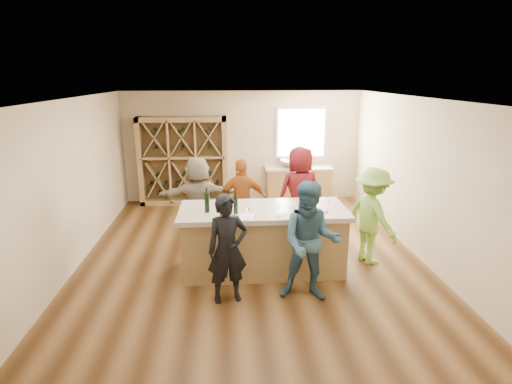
{
  "coord_description": "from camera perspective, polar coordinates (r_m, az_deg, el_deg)",
  "views": [
    {
      "loc": [
        -0.4,
        -6.64,
        3.15
      ],
      "look_at": [
        0.1,
        0.2,
        1.15
      ],
      "focal_mm": 28.0,
      "sensor_mm": 36.0,
      "label": 1
    }
  ],
  "objects": [
    {
      "name": "floor",
      "position": [
        7.39,
        -0.67,
        -9.43
      ],
      "size": [
        6.0,
        7.0,
        0.1
      ],
      "primitive_type": "cube",
      "color": "brown",
      "rests_on": "ground"
    },
    {
      "name": "ceiling",
      "position": [
        6.66,
        -0.75,
        13.66
      ],
      "size": [
        6.0,
        7.0,
        0.1
      ],
      "primitive_type": "cube",
      "color": "white",
      "rests_on": "ground"
    },
    {
      "name": "wall_back",
      "position": [
        10.35,
        -1.93,
        6.51
      ],
      "size": [
        6.0,
        0.1,
        2.8
      ],
      "primitive_type": "cube",
      "color": "#C9B492",
      "rests_on": "ground"
    },
    {
      "name": "wall_front",
      "position": [
        3.58,
        2.89,
        -13.09
      ],
      "size": [
        6.0,
        0.1,
        2.8
      ],
      "primitive_type": "cube",
      "color": "#C9B492",
      "rests_on": "ground"
    },
    {
      "name": "wall_left",
      "position": [
        7.36,
        -25.14,
        0.93
      ],
      "size": [
        0.1,
        7.0,
        2.8
      ],
      "primitive_type": "cube",
      "color": "#C9B492",
      "rests_on": "ground"
    },
    {
      "name": "wall_right",
      "position": [
        7.69,
        22.62,
        1.82
      ],
      "size": [
        0.1,
        7.0,
        2.8
      ],
      "primitive_type": "cube",
      "color": "#C9B492",
      "rests_on": "ground"
    },
    {
      "name": "window_frame",
      "position": [
        10.39,
        6.46,
        8.41
      ],
      "size": [
        1.3,
        0.06,
        1.3
      ],
      "primitive_type": "cube",
      "color": "white",
      "rests_on": "wall_back"
    },
    {
      "name": "window_pane",
      "position": [
        10.35,
        6.49,
        8.38
      ],
      "size": [
        1.18,
        0.01,
        1.18
      ],
      "primitive_type": "cube",
      "color": "white",
      "rests_on": "wall_back"
    },
    {
      "name": "wine_rack",
      "position": [
        10.18,
        -10.33,
        4.38
      ],
      "size": [
        2.2,
        0.45,
        2.2
      ],
      "primitive_type": "cube",
      "color": "olive",
      "rests_on": "floor"
    },
    {
      "name": "back_counter_base",
      "position": [
        10.37,
        5.96,
        0.96
      ],
      "size": [
        1.6,
        0.58,
        0.86
      ],
      "primitive_type": "cube",
      "color": "olive",
      "rests_on": "floor"
    },
    {
      "name": "back_counter_top",
      "position": [
        10.26,
        6.03,
        3.44
      ],
      "size": [
        1.7,
        0.62,
        0.06
      ],
      "primitive_type": "cube",
      "color": "#B1A691",
      "rests_on": "back_counter_base"
    },
    {
      "name": "sink",
      "position": [
        10.2,
        4.94,
        4.1
      ],
      "size": [
        0.54,
        0.54,
        0.19
      ],
      "primitive_type": "imported",
      "color": "silver",
      "rests_on": "back_counter_top"
    },
    {
      "name": "faucet",
      "position": [
        10.36,
        4.79,
        4.62
      ],
      "size": [
        0.02,
        0.02,
        0.3
      ],
      "primitive_type": "cylinder",
      "color": "silver",
      "rests_on": "back_counter_top"
    },
    {
      "name": "tasting_counter_base",
      "position": [
        6.69,
        1.01,
        -7.1
      ],
      "size": [
        2.6,
        1.0,
        1.0
      ],
      "primitive_type": "cube",
      "color": "olive",
      "rests_on": "floor"
    },
    {
      "name": "tasting_counter_top",
      "position": [
        6.49,
        1.03,
        -2.72
      ],
      "size": [
        2.72,
        1.12,
        0.08
      ],
      "primitive_type": "cube",
      "color": "#B1A691",
      "rests_on": "tasting_counter_base"
    },
    {
      "name": "wine_bottle_a",
      "position": [
        6.32,
        -7.02,
        -1.5
      ],
      "size": [
        0.1,
        0.1,
        0.32
      ],
      "primitive_type": "cylinder",
      "rotation": [
        0.0,
        0.0,
        0.43
      ],
      "color": "black",
      "rests_on": "tasting_counter_top"
    },
    {
      "name": "wine_bottle_b",
      "position": [
        6.14,
        -4.92,
        -2.21
      ],
      "size": [
        0.07,
        0.07,
        0.27
      ],
      "primitive_type": "cylinder",
      "rotation": [
        0.0,
        0.0,
        0.08
      ],
      "color": "black",
      "rests_on": "tasting_counter_top"
    },
    {
      "name": "wine_bottle_c",
      "position": [
        6.33,
        -3.92,
        -1.54
      ],
      "size": [
        0.08,
        0.08,
        0.28
      ],
      "primitive_type": "cylinder",
      "rotation": [
        0.0,
        0.0,
        0.19
      ],
      "color": "black",
      "rests_on": "tasting_counter_top"
    },
    {
      "name": "wine_bottle_d",
      "position": [
        6.22,
        -2.91,
        -1.84
      ],
      "size": [
        0.07,
        0.07,
        0.28
      ],
      "primitive_type": "cylinder",
      "rotation": [
        0.0,
        0.0,
        0.04
      ],
      "color": "black",
      "rests_on": "tasting_counter_top"
    },
    {
      "name": "wine_glass_a",
      "position": [
        5.97,
        -1.22,
        -3.11
      ],
      "size": [
        0.08,
        0.08,
        0.18
      ],
      "primitive_type": "cone",
      "rotation": [
        0.0,
        0.0,
        -0.23
      ],
      "color": "white",
      "rests_on": "tasting_counter_top"
    },
    {
      "name": "wine_glass_b",
      "position": [
        6.09,
        3.15,
        -2.83
      ],
      "size": [
        0.06,
        0.06,
        0.17
      ],
      "primitive_type": "cone",
      "rotation": [
        0.0,
        0.0,
        0.0
      ],
      "color": "white",
      "rests_on": "tasting_counter_top"
    },
    {
      "name": "wine_glass_c",
      "position": [
        6.11,
        7.82,
        -2.82
      ],
      "size": [
        0.09,
        0.09,
        0.18
      ],
      "primitive_type": "cone",
      "rotation": [
        0.0,
        0.0,
        0.37
      ],
      "color": "white",
      "rests_on": "tasting_counter_top"
    },
    {
      "name": "wine_glass_d",
      "position": [
        6.41,
        5.6,
        -1.85
      ],
      "size": [
        0.08,
        0.08,
        0.18
      ],
      "primitive_type": "cone",
      "rotation": [
        0.0,
        0.0,
        -0.26
      ],
      "color": "white",
      "rests_on": "tasting_counter_top"
    },
    {
      "name": "wine_glass_e",
      "position": [
        6.36,
        10.07,
        -2.05
      ],
      "size": [
        0.09,
        0.09,
        0.2
      ],
      "primitive_type": "cone",
      "rotation": [
        0.0,
        0.0,
        0.28
      ],
      "color": "white",
      "rests_on": "tasting_counter_top"
    },
    {
      "name": "tasting_menu_a",
      "position": [
        6.11,
        -1.49,
        -3.54
      ],
      "size": [
        0.31,
        0.37,
        0.0
      ],
      "primitive_type": "cube",
      "rotation": [
        0.0,
        0.0,
        -0.22
      ],
      "color": "white",
      "rests_on": "tasting_counter_top"
    },
    {
      "name": "tasting_menu_b",
      "position": [
        6.16,
        4.0,
        -3.43
      ],
      "size": [
        0.23,
        0.3,
        0.0
      ],
      "primitive_type": "cube",
      "rotation": [
        0.0,
        0.0,
        0.08
      ],
      "color": "white",
      "rests_on": "tasting_counter_top"
    },
    {
      "name": "tasting_menu_c",
      "position": [
        6.23,
        9.28,
        -3.36
      ],
      "size": [
        0.31,
        0.36,
        0.0
      ],
      "primitive_type": "cube",
      "rotation": [
        0.0,
        0.0,
        0.39
      ],
      "color": "white",
      "rests_on": "tasting_counter_top"
    },
    {
      "name": "person_near_left",
      "position": [
        5.7,
        -4.1,
        -8.16
      ],
      "size": [
        0.67,
        0.55,
        1.6
      ],
      "primitive_type": "imported",
      "rotation": [
        0.0,
        0.0,
        0.23
      ],
      "color": "black",
      "rests_on": "floor"
    },
    {
      "name": "person_near_right",
      "position": [
        5.75,
        7.79,
        -7.11
      ],
      "size": [
        0.94,
        0.63,
        1.77
      ],
      "primitive_type": "imported",
      "rotation": [
        0.0,
        0.0,
        -0.2
      ],
      "color": "#335972",
      "rests_on": "floor"
    },
    {
      "name": "person_server",
      "position": [
        7.12,
        16.24,
        -3.32
      ],
      "size": [
        0.88,
        1.2,
        1.69
      ],
      "primitive_type": "imported",
      "rotation": [
        0.0,
        0.0,
        1.95
      ],
      "color": "#8CC64C",
      "rests_on": "floor"
    },
    {
      "name": "person_far_mid",
      "position": [
        7.76,
        -1.96,
        -1.22
      ],
      "size": [
        0.99,
        0.55,
        1.64
      ],
      "primitive_type": "imported",
      "rotation": [
        0.0,
        0.0,
        3.2
      ],
      "color": "#994C19",
      "rests_on": "floor"
    },
    {
      "name": "person_far_right",
      "position": [
        7.95,
        6.27,
        -0.11
      ],
      "size": [
        1.02,
        0.78,
        1.85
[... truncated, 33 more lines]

